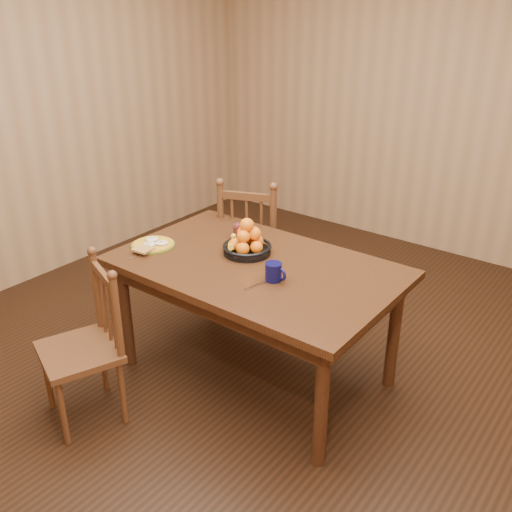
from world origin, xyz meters
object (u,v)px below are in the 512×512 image
Objects in this scene: chair_near at (86,347)px; breakfast_plate at (153,245)px; dining_table at (256,277)px; coffee_mug at (274,272)px; fruit_bowl at (247,242)px; chair_far at (253,246)px.

chair_near reaches higher than breakfast_plate.
dining_table is 0.26m from coffee_mug.
breakfast_plate is at bearing -174.28° from coffee_mug.
coffee_mug is at bearing -29.52° from fruit_bowl.
coffee_mug is 0.46× the size of fruit_bowl.
chair_far is (-0.53, 0.66, -0.18)m from dining_table.
chair_near is 1.08m from coffee_mug.
dining_table is 11.96× the size of coffee_mug.
breakfast_plate reaches higher than dining_table.
fruit_bowl is at bearing 146.94° from dining_table.
chair_far is at bearing 129.13° from dining_table.
breakfast_plate is (-0.11, -0.84, 0.28)m from chair_far.
chair_near is (-0.50, -0.84, -0.23)m from dining_table.
breakfast_plate is (-0.15, 0.65, 0.32)m from chair_near.
chair_near is at bearing 68.81° from chair_far.
dining_table is 5.52× the size of fruit_bowl.
coffee_mug is at bearing 68.00° from chair_near.
dining_table is 0.86m from chair_far.
coffee_mug is at bearing -26.98° from dining_table.
coffee_mug is at bearing 111.44° from chair_far.
breakfast_plate is 1.01× the size of fruit_bowl.
chair_near is at bearing -111.27° from fruit_bowl.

